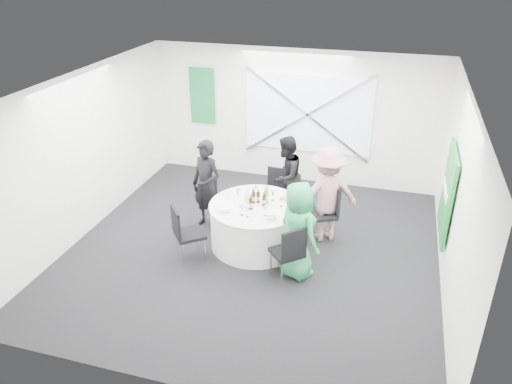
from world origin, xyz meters
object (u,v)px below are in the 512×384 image
(chair_back_left, at_px, (214,200))
(clear_water_bottle, at_px, (247,198))
(person_man_back, at_px, (286,176))
(chair_back_right, at_px, (327,208))
(green_water_bottle, at_px, (266,196))
(chair_back, at_px, (276,189))
(person_man_back_left, at_px, (207,185))
(banquet_table, at_px, (256,225))
(person_woman_pink, at_px, (327,194))
(person_woman_green, at_px, (298,231))
(chair_front_right, at_px, (290,250))
(chair_front_left, at_px, (184,230))

(chair_back_left, xyz_separation_m, clear_water_bottle, (0.80, -0.52, 0.40))
(person_man_back, bearing_deg, chair_back_right, 60.84)
(green_water_bottle, bearing_deg, chair_back, 94.72)
(chair_back, distance_m, person_man_back, 0.30)
(person_man_back_left, distance_m, green_water_bottle, 1.18)
(person_man_back_left, bearing_deg, chair_back, 54.25)
(person_man_back, height_order, clear_water_bottle, person_man_back)
(banquet_table, bearing_deg, person_woman_pink, 26.76)
(person_woman_green, bearing_deg, chair_front_right, 110.57)
(person_man_back, bearing_deg, person_man_back_left, -44.39)
(person_woman_green, bearing_deg, chair_back, -28.73)
(chair_front_left, height_order, green_water_bottle, green_water_bottle)
(person_woman_pink, relative_size, clear_water_bottle, 5.95)
(chair_front_left, xyz_separation_m, person_woman_green, (1.79, 0.14, 0.21))
(chair_front_left, bearing_deg, chair_back_right, -97.18)
(chair_back, bearing_deg, banquet_table, -90.00)
(person_man_back, xyz_separation_m, person_woman_pink, (0.87, -0.69, 0.08))
(person_man_back_left, bearing_deg, clear_water_bottle, -3.87)
(person_man_back_left, xyz_separation_m, green_water_bottle, (1.16, -0.25, 0.07))
(chair_back_right, relative_size, chair_front_left, 1.05)
(banquet_table, bearing_deg, chair_front_left, -140.68)
(chair_back_right, bearing_deg, green_water_bottle, -91.98)
(banquet_table, height_order, chair_back_right, chair_back_right)
(chair_front_right, height_order, person_woman_green, person_woman_green)
(person_man_back, distance_m, person_woman_pink, 1.12)
(person_man_back_left, relative_size, person_woman_green, 1.05)
(person_woman_green, bearing_deg, chair_front_left, 41.97)
(person_woman_green, bearing_deg, banquet_table, -0.00)
(chair_back_left, bearing_deg, chair_front_left, -152.48)
(chair_back, bearing_deg, chair_back_right, -25.91)
(chair_front_left, height_order, person_man_back_left, person_man_back_left)
(banquet_table, xyz_separation_m, person_man_back, (0.21, 1.24, 0.38))
(chair_back, relative_size, chair_back_right, 0.90)
(person_man_back_left, bearing_deg, chair_back_left, 86.38)
(chair_back_left, height_order, person_man_back_left, person_man_back_left)
(chair_back, distance_m, chair_front_right, 2.08)
(banquet_table, relative_size, person_woman_pink, 0.92)
(clear_water_bottle, bearing_deg, person_man_back_left, 156.61)
(chair_back, xyz_separation_m, chair_front_right, (0.71, -1.96, 0.02))
(banquet_table, relative_size, clear_water_bottle, 5.50)
(chair_back_left, height_order, chair_front_left, chair_front_left)
(person_woman_pink, bearing_deg, chair_front_left, 6.34)
(chair_back_left, relative_size, green_water_bottle, 2.45)
(chair_back, bearing_deg, chair_front_left, -115.07)
(chair_back_left, relative_size, clear_water_bottle, 2.88)
(person_woman_pink, bearing_deg, clear_water_bottle, -2.39)
(chair_back, distance_m, chair_front_left, 2.15)
(person_woman_pink, bearing_deg, person_woman_green, 51.49)
(chair_back_left, distance_m, chair_front_right, 2.19)
(person_man_back, bearing_deg, green_water_bottle, 6.40)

